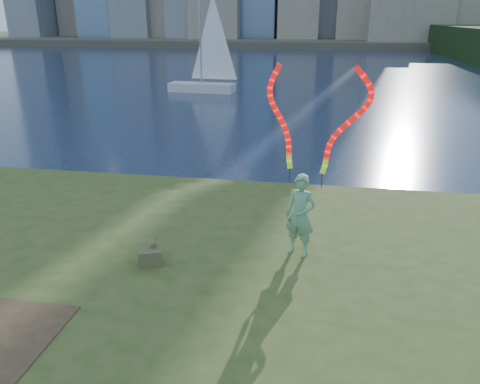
# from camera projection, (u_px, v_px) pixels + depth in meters

# --- Properties ---
(ground) EXTENTS (320.00, 320.00, 0.00)m
(ground) POSITION_uv_depth(u_px,v_px,m) (153.00, 296.00, 9.56)
(ground) COLOR #18253E
(ground) RESTS_ON ground
(grassy_knoll) EXTENTS (20.00, 18.00, 0.80)m
(grassy_knoll) POSITION_uv_depth(u_px,v_px,m) (101.00, 358.00, 7.32)
(grassy_knoll) COLOR #3C4C1B
(grassy_knoll) RESTS_ON ground
(far_shore) EXTENTS (320.00, 40.00, 1.20)m
(far_shore) POSITION_uv_depth(u_px,v_px,m) (309.00, 40.00, 96.91)
(far_shore) COLOR #484335
(far_shore) RESTS_ON ground
(woman_with_ribbons) EXTENTS (1.95, 0.77, 4.07)m
(woman_with_ribbons) POSITION_uv_depth(u_px,v_px,m) (303.00, 189.00, 9.11)
(woman_with_ribbons) COLOR #17762E
(woman_with_ribbons) RESTS_ON grassy_knoll
(canvas_bag) EXTENTS (0.52, 0.58, 0.42)m
(canvas_bag) POSITION_uv_depth(u_px,v_px,m) (150.00, 256.00, 9.11)
(canvas_bag) COLOR brown
(canvas_bag) RESTS_ON grassy_knoll
(sailboat) EXTENTS (5.24, 1.98, 7.89)m
(sailboat) POSITION_uv_depth(u_px,v_px,m) (205.00, 73.00, 34.60)
(sailboat) COLOR silver
(sailboat) RESTS_ON ground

